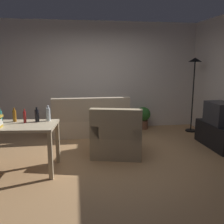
{
  "coord_description": "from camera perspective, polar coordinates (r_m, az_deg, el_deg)",
  "views": [
    {
      "loc": [
        -0.59,
        -4.18,
        1.7
      ],
      "look_at": [
        0.1,
        0.5,
        0.75
      ],
      "focal_mm": 39.8,
      "sensor_mm": 36.0,
      "label": 1
    }
  ],
  "objects": [
    {
      "name": "ground_plane",
      "position": [
        4.55,
        -0.34,
        -10.7
      ],
      "size": [
        5.2,
        4.4,
        0.02
      ],
      "primitive_type": "cube",
      "color": "tan"
    },
    {
      "name": "wall_rear",
      "position": [
        6.42,
        -3.12,
        8.21
      ],
      "size": [
        5.2,
        0.1,
        2.7
      ],
      "primitive_type": "cube",
      "color": "silver",
      "rests_on": "ground_plane"
    },
    {
      "name": "couch",
      "position": [
        5.94,
        -4.92,
        -2.24
      ],
      "size": [
        1.75,
        0.84,
        0.92
      ],
      "rotation": [
        0.0,
        0.0,
        3.14
      ],
      "color": "beige",
      "rests_on": "ground_plane"
    },
    {
      "name": "tv_stand",
      "position": [
        5.5,
        23.15,
        -4.97
      ],
      "size": [
        0.44,
        1.1,
        0.48
      ],
      "rotation": [
        0.0,
        0.0,
        1.57
      ],
      "color": "black",
      "rests_on": "ground_plane"
    },
    {
      "name": "tv",
      "position": [
        5.4,
        23.55,
        -0.27
      ],
      "size": [
        0.41,
        0.6,
        0.44
      ],
      "rotation": [
        0.0,
        0.0,
        1.57
      ],
      "color": "#2D2D33",
      "rests_on": "tv_stand"
    },
    {
      "name": "torchiere_lamp",
      "position": [
        6.35,
        18.37,
        8.19
      ],
      "size": [
        0.32,
        0.32,
        1.81
      ],
      "color": "black",
      "rests_on": "ground_plane"
    },
    {
      "name": "desk",
      "position": [
        4.12,
        -21.01,
        -4.17
      ],
      "size": [
        1.27,
        0.82,
        0.76
      ],
      "rotation": [
        0.0,
        0.0,
        -0.1
      ],
      "color": "#C6B28E",
      "rests_on": "ground_plane"
    },
    {
      "name": "potted_plant",
      "position": [
        6.46,
        7.22,
        -0.98
      ],
      "size": [
        0.36,
        0.36,
        0.57
      ],
      "color": "brown",
      "rests_on": "ground_plane"
    },
    {
      "name": "armchair",
      "position": [
        4.64,
        1.18,
        -5.95
      ],
      "size": [
        1.08,
        1.03,
        0.92
      ],
      "rotation": [
        0.0,
        0.0,
        2.89
      ],
      "color": "tan",
      "rests_on": "ground_plane"
    },
    {
      "name": "bottle_tall",
      "position": [
        4.26,
        -24.3,
        -1.01
      ],
      "size": [
        0.06,
        0.06,
        0.23
      ],
      "color": "teal",
      "rests_on": "desk"
    },
    {
      "name": "bottle_amber",
      "position": [
        4.28,
        -21.5,
        -0.79
      ],
      "size": [
        0.06,
        0.06,
        0.23
      ],
      "color": "#9E6019",
      "rests_on": "desk"
    },
    {
      "name": "bottle_red",
      "position": [
        4.16,
        -19.42,
        -1.02
      ],
      "size": [
        0.04,
        0.04,
        0.22
      ],
      "color": "#AD2323",
      "rests_on": "desk"
    },
    {
      "name": "bottle_dark",
      "position": [
        4.16,
        -16.86,
        -0.75
      ],
      "size": [
        0.07,
        0.07,
        0.24
      ],
      "color": "black",
      "rests_on": "desk"
    },
    {
      "name": "bottle_clear",
      "position": [
        4.16,
        -14.43,
        -0.48
      ],
      "size": [
        0.07,
        0.07,
        0.26
      ],
      "color": "silver",
      "rests_on": "desk"
    }
  ]
}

